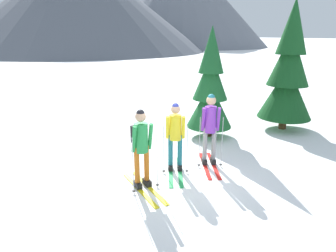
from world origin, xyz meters
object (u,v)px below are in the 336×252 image
at_px(pine_tree_near, 210,88).
at_px(skier_in_yellow, 175,135).
at_px(skier_in_green, 141,145).
at_px(pine_tree_mid, 288,72).
at_px(skier_in_purple, 210,125).

bearing_deg(pine_tree_near, skier_in_yellow, -145.89).
height_order(skier_in_green, pine_tree_mid, pine_tree_mid).
bearing_deg(skier_in_yellow, pine_tree_near, 34.11).
relative_size(skier_in_purple, pine_tree_mid, 0.42).
bearing_deg(skier_in_purple, pine_tree_mid, 13.39).
distance_m(skier_in_yellow, pine_tree_near, 2.87).
height_order(skier_in_purple, pine_tree_mid, pine_tree_mid).
relative_size(skier_in_yellow, pine_tree_near, 0.49).
height_order(skier_in_green, skier_in_yellow, skier_in_green).
xyz_separation_m(skier_in_purple, pine_tree_mid, (4.05, 0.96, 0.92)).
distance_m(skier_in_purple, pine_tree_mid, 4.26).
bearing_deg(pine_tree_mid, skier_in_purple, -166.61).
height_order(pine_tree_near, pine_tree_mid, pine_tree_mid).
height_order(skier_in_purple, pine_tree_near, pine_tree_near).
bearing_deg(skier_in_green, skier_in_yellow, 16.20).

